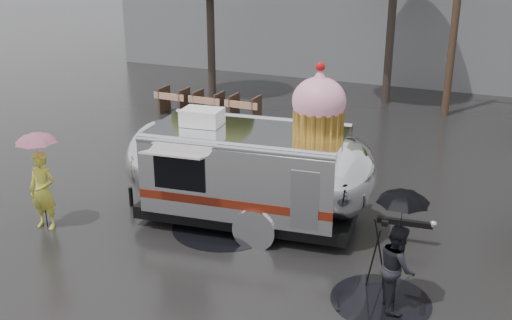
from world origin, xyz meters
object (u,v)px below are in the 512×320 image
at_px(person_right, 397,267).
at_px(tripod, 383,248).
at_px(person_left, 43,191).
at_px(airstream_trailer, 252,167).

xyz_separation_m(person_right, tripod, (-0.39, 0.61, -0.02)).
height_order(person_left, tripod, person_left).
distance_m(airstream_trailer, person_left, 4.79).
bearing_deg(tripod, airstream_trailer, 160.62).
distance_m(person_left, tripod, 7.67).
bearing_deg(person_left, airstream_trailer, 21.20).
distance_m(airstream_trailer, person_right, 4.36).
bearing_deg(airstream_trailer, tripod, -30.53).
height_order(person_right, tripod, person_right).
xyz_separation_m(airstream_trailer, person_left, (-4.25, -2.15, -0.48)).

